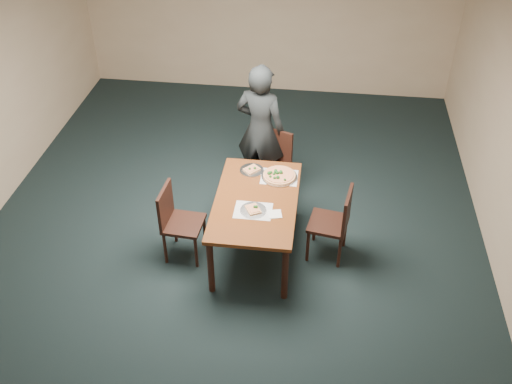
# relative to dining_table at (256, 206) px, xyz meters

# --- Properties ---
(ground) EXTENTS (8.00, 8.00, 0.00)m
(ground) POSITION_rel_dining_table_xyz_m (-0.32, 0.04, -0.66)
(ground) COLOR black
(ground) RESTS_ON ground
(room_shell) EXTENTS (8.00, 8.00, 8.00)m
(room_shell) POSITION_rel_dining_table_xyz_m (-0.32, 0.04, 1.08)
(room_shell) COLOR #CBAD8D
(room_shell) RESTS_ON ground
(dining_table) EXTENTS (0.90, 1.50, 0.75)m
(dining_table) POSITION_rel_dining_table_xyz_m (0.00, 0.00, 0.00)
(dining_table) COLOR #562811
(dining_table) RESTS_ON ground
(chair_far) EXTENTS (0.54, 0.54, 0.91)m
(chair_far) POSITION_rel_dining_table_xyz_m (0.08, 1.10, -0.14)
(chair_far) COLOR black
(chair_far) RESTS_ON ground
(chair_left) EXTENTS (0.45, 0.45, 0.91)m
(chair_left) POSITION_rel_dining_table_xyz_m (-0.87, -0.16, -0.14)
(chair_left) COLOR black
(chair_left) RESTS_ON ground
(chair_right) EXTENTS (0.48, 0.48, 0.91)m
(chair_right) POSITION_rel_dining_table_xyz_m (0.88, 0.03, -0.14)
(chair_right) COLOR black
(chair_right) RESTS_ON ground
(diner) EXTENTS (0.73, 0.57, 1.76)m
(diner) POSITION_rel_dining_table_xyz_m (-0.10, 1.23, 0.22)
(diner) COLOR black
(diner) RESTS_ON ground
(placemat_main) EXTENTS (0.42, 0.32, 0.00)m
(placemat_main) POSITION_rel_dining_table_xyz_m (0.21, 0.44, 0.09)
(placemat_main) COLOR white
(placemat_main) RESTS_ON dining_table
(placemat_near) EXTENTS (0.40, 0.30, 0.00)m
(placemat_near) POSITION_rel_dining_table_xyz_m (-0.01, -0.20, 0.09)
(placemat_near) COLOR white
(placemat_near) RESTS_ON dining_table
(pizza_pan) EXTENTS (0.41, 0.41, 0.07)m
(pizza_pan) POSITION_rel_dining_table_xyz_m (0.21, 0.44, 0.12)
(pizza_pan) COLOR silver
(pizza_pan) RESTS_ON dining_table
(slice_plate_near) EXTENTS (0.28, 0.28, 0.06)m
(slice_plate_near) POSITION_rel_dining_table_xyz_m (-0.00, -0.20, 0.11)
(slice_plate_near) COLOR silver
(slice_plate_near) RESTS_ON dining_table
(slice_plate_far) EXTENTS (0.28, 0.28, 0.06)m
(slice_plate_far) POSITION_rel_dining_table_xyz_m (-0.12, 0.53, 0.10)
(slice_plate_far) COLOR silver
(slice_plate_far) RESTS_ON dining_table
(napkin) EXTENTS (0.17, 0.17, 0.01)m
(napkin) POSITION_rel_dining_table_xyz_m (0.23, -0.23, 0.09)
(napkin) COLOR white
(napkin) RESTS_ON dining_table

